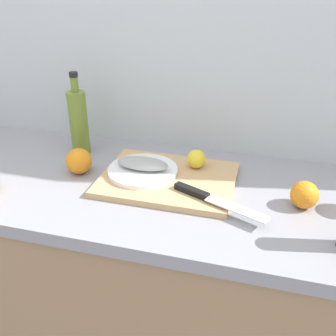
{
  "coord_description": "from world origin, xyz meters",
  "views": [
    {
      "loc": [
        0.51,
        -1.0,
        1.52
      ],
      "look_at": [
        0.22,
        0.03,
        0.95
      ],
      "focal_mm": 42.4,
      "sensor_mm": 36.0,
      "label": 1
    }
  ],
  "objects": [
    {
      "name": "white_plate",
      "position": [
        0.14,
        0.03,
        0.93
      ],
      "size": [
        0.22,
        0.22,
        0.01
      ],
      "primitive_type": "cylinder",
      "color": "white",
      "rests_on": "cutting_board"
    },
    {
      "name": "orange_2",
      "position": [
        0.62,
        -0.0,
        0.94
      ],
      "size": [
        0.08,
        0.08,
        0.08
      ],
      "primitive_type": "sphere",
      "color": "orange",
      "rests_on": "kitchen_counter"
    },
    {
      "name": "kitchen_counter",
      "position": [
        0.0,
        0.0,
        0.45
      ],
      "size": [
        2.0,
        0.6,
        0.9
      ],
      "color": "#9E7A56",
      "rests_on": "ground_plane"
    },
    {
      "name": "cutting_board",
      "position": [
        0.22,
        0.03,
        0.91
      ],
      "size": [
        0.41,
        0.31,
        0.02
      ],
      "primitive_type": "cube",
      "color": "tan",
      "rests_on": "kitchen_counter"
    },
    {
      "name": "olive_oil_bottle",
      "position": [
        -0.13,
        0.16,
        1.02
      ],
      "size": [
        0.06,
        0.06,
        0.29
      ],
      "color": "olive",
      "rests_on": "kitchen_counter"
    },
    {
      "name": "fish_fillet",
      "position": [
        0.14,
        0.03,
        0.95
      ],
      "size": [
        0.16,
        0.07,
        0.04
      ],
      "primitive_type": "ellipsoid",
      "color": "#999E99",
      "rests_on": "white_plate"
    },
    {
      "name": "back_wall",
      "position": [
        0.0,
        0.33,
        1.25
      ],
      "size": [
        3.2,
        0.05,
        2.5
      ],
      "primitive_type": "cube",
      "color": "silver",
      "rests_on": "ground_plane"
    },
    {
      "name": "chef_knife",
      "position": [
        0.36,
        -0.07,
        0.93
      ],
      "size": [
        0.28,
        0.14,
        0.02
      ],
      "rotation": [
        0.0,
        0.0,
        -0.4
      ],
      "color": "silver",
      "rests_on": "cutting_board"
    },
    {
      "name": "lemon_0",
      "position": [
        0.29,
        0.12,
        0.95
      ],
      "size": [
        0.06,
        0.06,
        0.06
      ],
      "primitive_type": "sphere",
      "color": "yellow",
      "rests_on": "cutting_board"
    },
    {
      "name": "orange_0",
      "position": [
        -0.07,
        0.02,
        0.94
      ],
      "size": [
        0.08,
        0.08,
        0.08
      ],
      "primitive_type": "sphere",
      "color": "orange",
      "rests_on": "kitchen_counter"
    }
  ]
}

